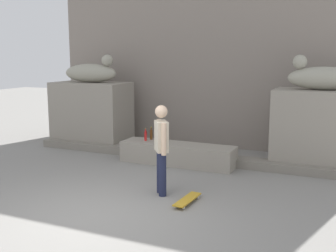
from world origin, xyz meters
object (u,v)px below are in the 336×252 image
Objects in this scene: statue_reclining_left at (92,72)px; statue_reclining_right at (323,77)px; skateboard at (187,200)px; bottle_red at (146,136)px; bottle_brown at (151,134)px; skater at (161,146)px.

statue_reclining_right is at bearing -2.89° from statue_reclining_left.
skateboard is 3.15m from bottle_red.
skateboard is 3.25m from bottle_brown.
statue_reclining_left is 4.92m from skater.
skateboard is at bearing -52.23° from bottle_brown.
skateboard is at bearing -41.34° from statue_reclining_left.
bottle_red is at bearing -110.46° from bottle_brown.
bottle_red is (-3.92, -1.01, -1.45)m from statue_reclining_right.
bottle_red is (-2.03, 2.35, 0.55)m from skateboard.
statue_reclining_left reaches higher than skateboard.
statue_reclining_right is at bearing 12.28° from bottle_brown.
skater is (-2.51, -3.12, -1.15)m from statue_reclining_right.
statue_reclining_right is at bearing -75.08° from skater.
statue_reclining_left is at bearing 159.72° from bottle_brown.
statue_reclining_left is at bearing -3.99° from statue_reclining_right.
statue_reclining_left is 6.13m from statue_reclining_right.
bottle_brown is 0.19m from bottle_red.
bottle_brown is at bearing 8.33° from statue_reclining_right.
statue_reclining_right is (6.13, -0.00, 0.00)m from statue_reclining_left.
bottle_brown is (-3.85, -0.84, -1.45)m from statue_reclining_right.
statue_reclining_left is 2.84m from bottle_red.
bottle_brown is at bearing 69.54° from bottle_red.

